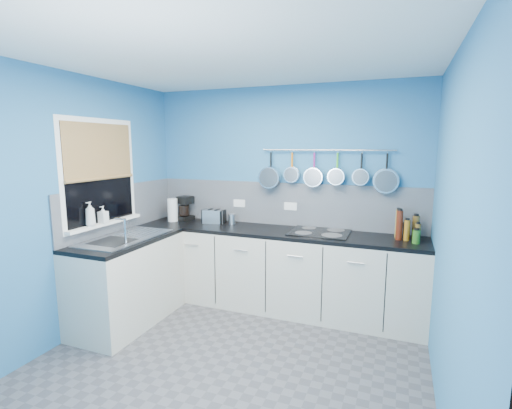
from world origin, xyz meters
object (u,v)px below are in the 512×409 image
Objects in this scene: coffee_maker at (185,208)px; paper_towel at (173,210)px; hob at (320,232)px; soap_bottle_a at (90,214)px; soap_bottle_b at (103,214)px; toaster at (214,216)px; canister at (232,219)px.

paper_towel is at bearing -123.32° from coffee_maker.
soap_bottle_a is at bearing -150.12° from hob.
hob is (1.72, -0.06, -0.14)m from coffee_maker.
soap_bottle_a is 1.39× the size of soap_bottle_b.
paper_towel reaches higher than hob.
toaster is (0.72, 1.21, -0.19)m from soap_bottle_a.
paper_towel is 1.12× the size of toaster.
soap_bottle_b is at bearing -101.67° from paper_towel.
soap_bottle_b is at bearing -153.81° from hob.
soap_bottle_a reaches higher than soap_bottle_b.
soap_bottle_b is 0.62× the size of paper_towel.
paper_towel is at bearing 80.04° from soap_bottle_a.
canister is at bearing 52.13° from soap_bottle_a.
paper_towel is 0.93× the size of coffee_maker.
canister is (0.95, 1.06, -0.18)m from soap_bottle_b.
toaster is 0.40× the size of hob.
soap_bottle_a is at bearing -91.12° from coffee_maker.
canister is (0.65, 0.00, -0.09)m from coffee_maker.
soap_bottle_b is 0.28× the size of hob.
hob is at bearing -13.51° from toaster.
paper_towel is 1.84m from hob.
coffee_maker is at bearing -179.70° from canister.
toaster is 2.09× the size of canister.
paper_towel is (0.20, 1.12, -0.13)m from soap_bottle_a.
soap_bottle_a is 0.86× the size of paper_towel.
soap_bottle_a is 1.26m from coffee_maker.
soap_bottle_b is at bearing -93.25° from coffee_maker.
hob is (2.03, 1.16, -0.26)m from soap_bottle_a.
hob is at bearing 29.88° from soap_bottle_a.
coffee_maker is at bearing 75.96° from soap_bottle_a.
soap_bottle_b is at bearing 90.00° from soap_bottle_a.
coffee_maker is 1.21× the size of toaster.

